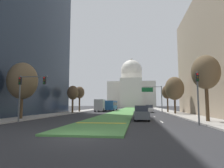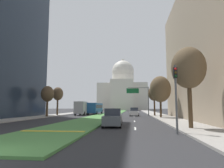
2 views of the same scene
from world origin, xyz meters
TOP-DOWN VIEW (x-y plane):
  - ground_plane at (0.00, 58.01)m, footprint 260.00×260.00m
  - grass_median at (0.00, 52.21)m, footprint 5.53×104.42m
  - median_curb_nose at (0.00, 7.50)m, footprint 4.98×0.50m
  - lane_dashes_right at (6.33, 30.75)m, footprint 0.16×41.07m
  - sidewalk_left at (-11.89, 46.41)m, footprint 4.00×104.42m
  - sidewalk_right at (11.89, 46.41)m, footprint 4.00×104.42m
  - capitol_building at (0.00, 115.23)m, footprint 28.79×28.52m
  - traffic_light_near_left at (-8.54, 8.43)m, footprint 3.34×0.35m
  - traffic_light_near_right at (9.39, 7.93)m, footprint 0.28×0.35m
  - overhead_guide_sign at (7.82, 37.75)m, footprint 4.99×0.20m
  - street_tree_left_near at (-11.38, 12.08)m, footprint 3.87×3.87m
  - street_tree_right_near at (11.26, 11.17)m, footprint 3.09×3.09m
  - street_tree_left_mid at (-10.54, 29.88)m, footprint 2.49×2.49m
  - street_tree_right_mid at (11.03, 28.68)m, footprint 3.75×3.75m
  - street_tree_left_far at (-10.81, 35.92)m, footprint 2.40×2.40m
  - street_tree_right_far at (10.71, 36.03)m, footprint 2.60×2.60m
  - sedan_lead_stopped at (4.05, 13.27)m, footprint 1.98×4.52m
  - sedan_midblock at (6.44, 36.57)m, footprint 2.15×4.22m
  - sedan_distant at (-6.62, 52.75)m, footprint 2.06×4.77m
  - box_truck_delivery at (-6.12, 39.62)m, footprint 2.40×6.40m
  - city_bus at (-4.05, 45.35)m, footprint 2.62×11.00m

SIDE VIEW (x-z plane):
  - ground_plane at x=0.00m, z-range 0.00..0.00m
  - lane_dashes_right at x=6.33m, z-range 0.00..0.01m
  - grass_median at x=0.00m, z-range 0.00..0.14m
  - sidewalk_left at x=-11.89m, z-range 0.00..0.15m
  - sidewalk_right at x=11.89m, z-range 0.00..0.15m
  - median_curb_nose at x=0.00m, z-range 0.14..0.18m
  - sedan_midblock at x=6.44m, z-range -0.07..1.75m
  - sedan_distant at x=-6.62m, z-range -0.06..1.76m
  - sedan_lead_stopped at x=4.05m, z-range -0.07..1.78m
  - box_truck_delivery at x=-6.12m, z-range 0.08..3.28m
  - city_bus at x=-4.05m, z-range 0.29..3.24m
  - traffic_light_near_right at x=9.39m, z-range 0.71..5.91m
  - traffic_light_near_left at x=-8.54m, z-range 1.20..6.40m
  - street_tree_left_mid at x=-10.54m, z-range 1.40..7.47m
  - overhead_guide_sign at x=7.82m, z-range 1.37..7.87m
  - street_tree_left_far at x=-10.81m, z-range 1.61..8.03m
  - street_tree_right_far at x=10.71m, z-range 1.57..8.08m
  - street_tree_left_near at x=-11.38m, z-range 1.31..8.79m
  - street_tree_right_mid at x=11.03m, z-range 1.38..8.87m
  - street_tree_right_near at x=11.26m, z-range 1.78..9.31m
  - capitol_building at x=0.00m, z-range -4.52..27.27m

